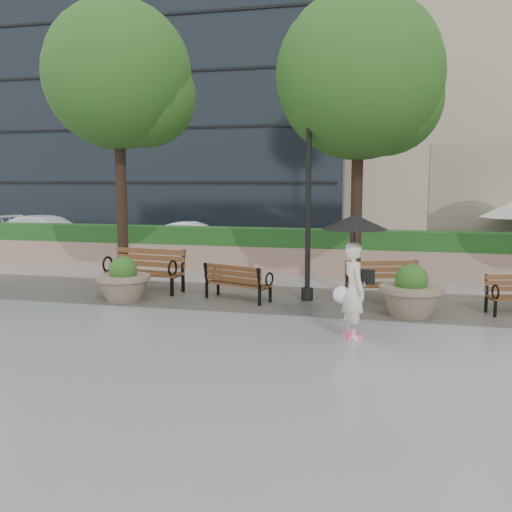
% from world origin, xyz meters
% --- Properties ---
extents(ground, '(100.00, 100.00, 0.00)m').
position_xyz_m(ground, '(0.00, 0.00, 0.00)').
color(ground, gray).
rests_on(ground, ground).
extents(cobble_strip, '(28.00, 3.20, 0.01)m').
position_xyz_m(cobble_strip, '(0.00, 3.00, 0.01)').
color(cobble_strip, '#383330').
rests_on(cobble_strip, ground).
extents(hedge_wall, '(24.00, 0.80, 1.35)m').
position_xyz_m(hedge_wall, '(0.00, 7.00, 0.66)').
color(hedge_wall, tan).
rests_on(hedge_wall, ground).
extents(asphalt_street, '(40.00, 7.00, 0.00)m').
position_xyz_m(asphalt_street, '(0.00, 11.00, 0.00)').
color(asphalt_street, black).
rests_on(asphalt_street, ground).
extents(bldg_glass, '(20.00, 10.00, 25.00)m').
position_xyz_m(bldg_glass, '(-9.00, 22.00, 12.50)').
color(bldg_glass, black).
rests_on(bldg_glass, ground).
extents(bench_1, '(2.08, 1.06, 1.07)m').
position_xyz_m(bench_1, '(-2.69, 3.11, 0.32)').
color(bench_1, brown).
rests_on(bench_1, ground).
extents(bench_2, '(1.71, 1.15, 0.86)m').
position_xyz_m(bench_2, '(-0.11, 2.63, 0.26)').
color(bench_2, brown).
rests_on(bench_2, ground).
extents(bench_3, '(1.88, 1.24, 0.94)m').
position_xyz_m(bench_3, '(3.25, 3.19, 0.28)').
color(bench_3, brown).
rests_on(bench_3, ground).
extents(planter_left, '(1.26, 1.26, 1.05)m').
position_xyz_m(planter_left, '(-2.69, 1.94, 0.41)').
color(planter_left, '#7F6B56').
rests_on(planter_left, ground).
extents(planter_right, '(1.30, 1.30, 1.09)m').
position_xyz_m(planter_right, '(3.80, 1.98, 0.43)').
color(planter_right, '#7F6B56').
rests_on(planter_right, ground).
extents(lamppost, '(0.28, 0.28, 4.33)m').
position_xyz_m(lamppost, '(1.48, 3.01, 1.92)').
color(lamppost, black).
rests_on(lamppost, ground).
extents(tree_0, '(3.79, 3.75, 7.35)m').
position_xyz_m(tree_0, '(-3.38, 3.71, 5.32)').
color(tree_0, black).
rests_on(tree_0, ground).
extents(tree_1, '(3.97, 3.96, 7.24)m').
position_xyz_m(tree_1, '(2.66, 4.09, 5.12)').
color(tree_1, black).
rests_on(tree_1, ground).
extents(car_left, '(5.16, 2.72, 1.43)m').
position_xyz_m(car_left, '(-9.98, 9.95, 0.71)').
color(car_left, white).
rests_on(car_left, ground).
extents(car_right, '(3.87, 1.81, 1.23)m').
position_xyz_m(car_right, '(-4.01, 10.45, 0.61)').
color(car_right, white).
rests_on(car_right, ground).
extents(pedestrian, '(1.20, 1.20, 2.20)m').
position_xyz_m(pedestrian, '(2.75, 0.04, 1.34)').
color(pedestrian, beige).
rests_on(pedestrian, ground).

